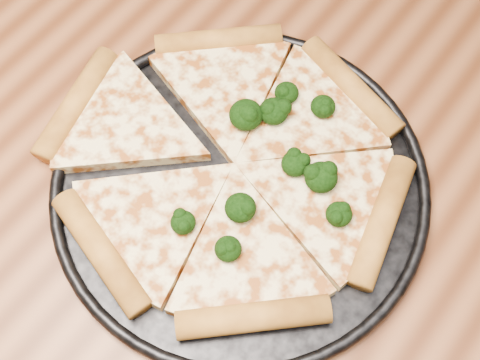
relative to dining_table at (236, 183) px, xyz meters
The scene contains 5 objects.
ground 0.66m from the dining_table, ahead, with size 4.00×4.00×0.00m, color brown.
dining_table is the anchor object (origin of this frame).
pizza_pan 0.11m from the dining_table, 47.10° to the right, with size 0.34×0.34×0.02m.
pizza 0.11m from the dining_table, 59.84° to the right, with size 0.34×0.32×0.02m.
broccoli_florets 0.13m from the dining_table, ahead, with size 0.15×0.19×0.02m.
Camera 1 is at (0.18, -0.23, 1.27)m, focal length 47.89 mm.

